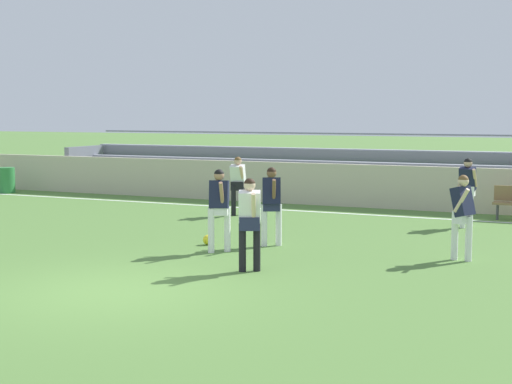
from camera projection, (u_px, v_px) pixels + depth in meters
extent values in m
plane|color=#517A38|center=(112.00, 291.00, 12.01)|extent=(160.00, 160.00, 0.00)
cube|color=white|center=(326.00, 212.00, 21.51)|extent=(44.00, 0.12, 0.01)
cube|color=beige|center=(343.00, 185.00, 22.86)|extent=(48.00, 0.16, 1.28)
cube|color=#9EA3AD|center=(280.00, 187.00, 24.78)|extent=(17.09, 0.36, 0.08)
cube|color=slate|center=(278.00, 194.00, 24.61)|extent=(17.09, 0.04, 0.39)
cube|color=#9EA3AD|center=(289.00, 174.00, 25.41)|extent=(17.09, 0.36, 0.08)
cube|color=slate|center=(286.00, 180.00, 25.25)|extent=(17.09, 0.04, 0.39)
cube|color=#9EA3AD|center=(297.00, 161.00, 26.04)|extent=(17.09, 0.36, 0.08)
cube|color=slate|center=(295.00, 167.00, 25.88)|extent=(17.09, 0.04, 0.39)
cube|color=#9EA3AD|center=(304.00, 149.00, 26.67)|extent=(17.09, 0.36, 0.08)
cube|color=slate|center=(302.00, 155.00, 26.51)|extent=(17.09, 0.04, 0.39)
cube|color=slate|center=(88.00, 166.00, 29.17)|extent=(0.20, 2.58, 1.54)
cylinder|color=slate|center=(307.00, 133.00, 26.84)|extent=(17.09, 0.06, 0.06)
cylinder|color=#47474C|center=(497.00, 211.00, 20.00)|extent=(0.07, 0.07, 0.45)
cylinder|color=#2D7F3D|center=(7.00, 180.00, 26.70)|extent=(0.53, 0.53, 0.90)
cylinder|color=white|center=(264.00, 225.00, 16.04)|extent=(0.13, 0.13, 0.89)
cylinder|color=white|center=(279.00, 225.00, 16.12)|extent=(0.13, 0.13, 0.89)
cube|color=#232847|center=(271.00, 205.00, 16.03)|extent=(0.42, 0.35, 0.24)
cube|color=#191E38|center=(272.00, 191.00, 16.00)|extent=(0.48, 0.45, 0.59)
cylinder|color=brown|center=(269.00, 188.00, 16.20)|extent=(0.20, 0.31, 0.50)
cylinder|color=brown|center=(274.00, 190.00, 15.80)|extent=(0.20, 0.31, 0.50)
sphere|color=brown|center=(272.00, 173.00, 15.96)|extent=(0.21, 0.21, 0.21)
sphere|color=black|center=(272.00, 172.00, 15.96)|extent=(0.20, 0.20, 0.20)
cylinder|color=white|center=(211.00, 231.00, 15.29)|extent=(0.13, 0.13, 0.90)
cylinder|color=white|center=(227.00, 230.00, 15.43)|extent=(0.13, 0.13, 0.90)
cube|color=white|center=(219.00, 209.00, 15.32)|extent=(0.41, 0.32, 0.24)
cube|color=#191E38|center=(219.00, 194.00, 15.28)|extent=(0.45, 0.38, 0.58)
cylinder|color=#A87A5B|center=(217.00, 191.00, 15.48)|extent=(0.17, 0.32, 0.49)
cylinder|color=#A87A5B|center=(222.00, 194.00, 15.08)|extent=(0.17, 0.32, 0.49)
sphere|color=#A87A5B|center=(219.00, 175.00, 15.24)|extent=(0.21, 0.21, 0.21)
sphere|color=black|center=(219.00, 174.00, 15.24)|extent=(0.20, 0.20, 0.20)
cylinder|color=black|center=(257.00, 247.00, 13.51)|extent=(0.13, 0.13, 0.88)
cylinder|color=black|center=(242.00, 247.00, 13.47)|extent=(0.13, 0.13, 0.88)
cube|color=#232847|center=(250.00, 223.00, 13.45)|extent=(0.42, 0.34, 0.24)
cube|color=white|center=(250.00, 207.00, 13.42)|extent=(0.47, 0.44, 0.59)
cylinder|color=beige|center=(254.00, 206.00, 13.23)|extent=(0.19, 0.33, 0.49)
cylinder|color=beige|center=(246.00, 203.00, 13.59)|extent=(0.19, 0.33, 0.49)
sphere|color=beige|center=(250.00, 185.00, 13.38)|extent=(0.21, 0.21, 0.21)
sphere|color=black|center=(250.00, 184.00, 13.37)|extent=(0.20, 0.20, 0.20)
cylinder|color=white|center=(455.00, 238.00, 14.55)|extent=(0.13, 0.13, 0.86)
cylinder|color=white|center=(469.00, 239.00, 14.41)|extent=(0.13, 0.13, 0.86)
cube|color=white|center=(462.00, 217.00, 14.44)|extent=(0.36, 0.42, 0.24)
cube|color=#191E38|center=(463.00, 201.00, 14.41)|extent=(0.49, 0.50, 0.60)
cylinder|color=beige|center=(464.00, 198.00, 14.58)|extent=(0.33, 0.21, 0.48)
cylinder|color=beige|center=(462.00, 201.00, 14.22)|extent=(0.33, 0.21, 0.48)
sphere|color=beige|center=(463.00, 181.00, 14.37)|extent=(0.21, 0.21, 0.21)
sphere|color=brown|center=(463.00, 180.00, 14.36)|extent=(0.20, 0.20, 0.20)
cylinder|color=black|center=(242.00, 200.00, 20.91)|extent=(0.13, 0.13, 0.83)
cylinder|color=black|center=(234.00, 201.00, 20.81)|extent=(0.13, 0.13, 0.83)
cube|color=black|center=(238.00, 186.00, 20.82)|extent=(0.39, 0.28, 0.24)
cube|color=white|center=(238.00, 175.00, 20.79)|extent=(0.44, 0.42, 0.60)
cylinder|color=#D6A884|center=(242.00, 174.00, 20.62)|extent=(0.13, 0.35, 0.48)
cylinder|color=#D6A884|center=(234.00, 173.00, 20.94)|extent=(0.13, 0.35, 0.48)
sphere|color=#D6A884|center=(238.00, 161.00, 20.75)|extent=(0.21, 0.21, 0.21)
sphere|color=brown|center=(238.00, 160.00, 20.74)|extent=(0.20, 0.20, 0.20)
cylinder|color=white|center=(471.00, 208.00, 18.80)|extent=(0.13, 0.13, 0.92)
cylinder|color=white|center=(463.00, 209.00, 18.56)|extent=(0.13, 0.13, 0.92)
cube|color=white|center=(467.00, 191.00, 18.63)|extent=(0.37, 0.24, 0.24)
cube|color=#191E38|center=(468.00, 179.00, 18.60)|extent=(0.40, 0.36, 0.60)
cylinder|color=#D6A884|center=(475.00, 178.00, 18.43)|extent=(0.09, 0.36, 0.47)
cylinder|color=#D6A884|center=(461.00, 177.00, 18.77)|extent=(0.09, 0.36, 0.47)
sphere|color=#D6A884|center=(468.00, 163.00, 18.56)|extent=(0.21, 0.21, 0.21)
sphere|color=black|center=(468.00, 162.00, 18.56)|extent=(0.20, 0.20, 0.20)
sphere|color=yellow|center=(208.00, 240.00, 16.23)|extent=(0.22, 0.22, 0.22)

